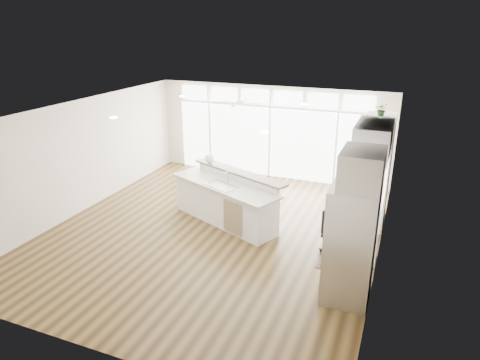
% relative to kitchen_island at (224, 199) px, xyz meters
% --- Properties ---
extents(floor, '(7.00, 8.00, 0.02)m').
position_rel_kitchen_island_xyz_m(floor, '(-0.02, -0.54, -0.58)').
color(floor, '#3B2912').
rests_on(floor, ground).
extents(ceiling, '(7.00, 8.00, 0.02)m').
position_rel_kitchen_island_xyz_m(ceiling, '(-0.02, -0.54, 2.13)').
color(ceiling, white).
rests_on(ceiling, wall_back).
extents(wall_back, '(7.00, 0.04, 2.70)m').
position_rel_kitchen_island_xyz_m(wall_back, '(-0.02, 3.46, 0.78)').
color(wall_back, beige).
rests_on(wall_back, floor).
extents(wall_front, '(7.00, 0.04, 2.70)m').
position_rel_kitchen_island_xyz_m(wall_front, '(-0.02, -4.54, 0.78)').
color(wall_front, beige).
rests_on(wall_front, floor).
extents(wall_left, '(0.04, 8.00, 2.70)m').
position_rel_kitchen_island_xyz_m(wall_left, '(-3.52, -0.54, 0.78)').
color(wall_left, beige).
rests_on(wall_left, floor).
extents(wall_right, '(0.04, 8.00, 2.70)m').
position_rel_kitchen_island_xyz_m(wall_right, '(3.48, -0.54, 0.78)').
color(wall_right, beige).
rests_on(wall_right, floor).
extents(glass_wall, '(5.80, 0.06, 2.08)m').
position_rel_kitchen_island_xyz_m(glass_wall, '(-0.02, 3.40, 0.48)').
color(glass_wall, white).
rests_on(glass_wall, wall_back).
extents(transom_row, '(5.90, 0.06, 0.40)m').
position_rel_kitchen_island_xyz_m(transom_row, '(-0.02, 3.40, 1.81)').
color(transom_row, white).
rests_on(transom_row, wall_back).
extents(desk_window, '(0.04, 0.85, 0.85)m').
position_rel_kitchen_island_xyz_m(desk_window, '(3.44, -0.24, 0.98)').
color(desk_window, silver).
rests_on(desk_window, wall_right).
extents(ceiling_fan, '(1.16, 1.16, 0.32)m').
position_rel_kitchen_island_xyz_m(ceiling_fan, '(-0.52, 2.26, 1.91)').
color(ceiling_fan, white).
rests_on(ceiling_fan, ceiling).
extents(recessed_lights, '(3.40, 3.00, 0.02)m').
position_rel_kitchen_island_xyz_m(recessed_lights, '(-0.02, -0.34, 2.11)').
color(recessed_lights, white).
rests_on(recessed_lights, ceiling).
extents(oven_cabinet, '(0.64, 1.20, 2.50)m').
position_rel_kitchen_island_xyz_m(oven_cabinet, '(3.15, 1.26, 0.68)').
color(oven_cabinet, white).
rests_on(oven_cabinet, floor).
extents(desk_nook, '(0.72, 1.30, 0.76)m').
position_rel_kitchen_island_xyz_m(desk_nook, '(3.11, -0.24, -0.19)').
color(desk_nook, white).
rests_on(desk_nook, floor).
extents(upper_cabinets, '(0.64, 1.30, 0.64)m').
position_rel_kitchen_island_xyz_m(upper_cabinets, '(3.15, -0.24, 1.78)').
color(upper_cabinets, white).
rests_on(upper_cabinets, wall_right).
extents(refrigerator, '(0.76, 0.90, 2.00)m').
position_rel_kitchen_island_xyz_m(refrigerator, '(3.09, -1.89, 0.43)').
color(refrigerator, silver).
rests_on(refrigerator, floor).
extents(fridge_cabinet, '(0.64, 0.90, 0.60)m').
position_rel_kitchen_island_xyz_m(fridge_cabinet, '(3.15, -1.89, 1.73)').
color(fridge_cabinet, white).
rests_on(fridge_cabinet, wall_right).
extents(framed_photos, '(0.06, 0.22, 0.80)m').
position_rel_kitchen_island_xyz_m(framed_photos, '(3.44, 0.38, 0.83)').
color(framed_photos, black).
rests_on(framed_photos, wall_right).
extents(kitchen_island, '(3.05, 2.12, 1.14)m').
position_rel_kitchen_island_xyz_m(kitchen_island, '(0.00, 0.00, 0.00)').
color(kitchen_island, white).
rests_on(kitchen_island, floor).
extents(rug, '(1.03, 0.81, 0.01)m').
position_rel_kitchen_island_xyz_m(rug, '(2.93, -0.93, -0.56)').
color(rug, '#341A10').
rests_on(rug, floor).
extents(office_chair, '(0.63, 0.60, 1.00)m').
position_rel_kitchen_island_xyz_m(office_chair, '(2.68, -0.66, -0.07)').
color(office_chair, black).
rests_on(office_chair, floor).
extents(fishbowl, '(0.29, 0.29, 0.23)m').
position_rel_kitchen_island_xyz_m(fishbowl, '(-0.72, 0.74, 0.69)').
color(fishbowl, white).
rests_on(fishbowl, kitchen_island).
extents(monitor, '(0.10, 0.52, 0.43)m').
position_rel_kitchen_island_xyz_m(monitor, '(3.03, -0.24, 0.41)').
color(monitor, black).
rests_on(monitor, desk_nook).
extents(keyboard, '(0.11, 0.29, 0.01)m').
position_rel_kitchen_island_xyz_m(keyboard, '(2.86, -0.24, 0.20)').
color(keyboard, silver).
rests_on(keyboard, desk_nook).
extents(potted_plant, '(0.26, 0.29, 0.22)m').
position_rel_kitchen_island_xyz_m(potted_plant, '(3.15, 1.26, 2.04)').
color(potted_plant, '#316129').
rests_on(potted_plant, oven_cabinet).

